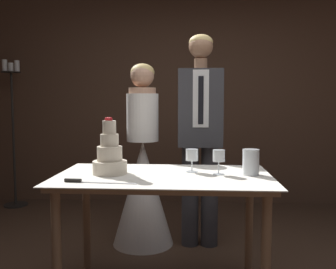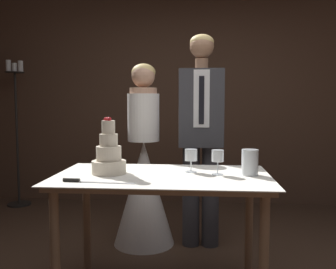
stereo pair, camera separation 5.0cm
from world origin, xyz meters
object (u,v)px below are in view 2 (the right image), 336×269
Objects in this scene: cake_knife at (85,181)px; hurricane_candle at (250,163)px; tiered_cake at (109,156)px; bride at (144,179)px; cake_table at (162,189)px; candle_stand at (17,132)px; wine_glass_middle at (218,157)px; wine_glass_near at (191,156)px; groom at (201,130)px.

hurricane_candle is (0.99, 0.30, 0.07)m from cake_knife.
bride reaches higher than tiered_cake.
candle_stand reaches higher than cake_table.
candle_stand is at bearing 147.01° from bride.
cake_table is 8.58× the size of wine_glass_middle.
cake_knife is 0.72m from wine_glass_near.
bride is at bearing 83.50° from tiered_cake.
wine_glass_near is 0.19m from wine_glass_middle.
hurricane_candle is at bearing 20.76° from cake_knife.
bride is 0.67m from groom.
wine_glass_middle is at bearing -23.48° from wine_glass_near.
tiered_cake reaches higher than wine_glass_near.
tiered_cake is at bearing -178.22° from wine_glass_middle.
wine_glass_near is at bearing -95.19° from groom.
cake_table is 0.41m from tiered_cake.
cake_table is at bearing -174.55° from wine_glass_middle.
hurricane_candle is at bearing 0.56° from wine_glass_middle.
wine_glass_near is (0.18, 0.11, 0.20)m from cake_table.
wine_glass_near is at bearing -60.74° from bride.
tiered_cake is 0.94m from bride.
candle_stand is at bearing 142.19° from hurricane_candle.
cake_table is 0.93m from bride.
wine_glass_near is 2.88m from candle_stand.
groom is (0.25, 0.89, 0.32)m from cake_table.
wine_glass_near is (0.61, 0.37, 0.10)m from cake_knife.
groom is at bearing 96.85° from wine_glass_middle.
bride is 2.09m from candle_stand.
cake_knife is (-0.08, -0.27, -0.11)m from tiered_cake.
groom is (0.07, 0.78, 0.11)m from wine_glass_near.
wine_glass_near is at bearing 35.22° from cake_knife.
cake_table is 0.75× the size of groom.
wine_glass_near is at bearing 10.28° from tiered_cake.
candle_stand is at bearing 134.63° from cake_table.
wine_glass_near is 0.10× the size of bride.
tiered_cake is at bearing -50.77° from candle_stand.
tiered_cake is (-0.35, 0.01, 0.21)m from cake_table.
cake_knife is at bearing -105.88° from tiered_cake.
cake_table is 0.97m from groom.
bride is at bearing 119.26° from wine_glass_near.
tiered_cake is 0.54m from wine_glass_near.
groom reaches higher than bride.
hurricane_candle is at bearing -10.95° from wine_glass_near.
bride reaches higher than wine_glass_near.
groom reaches higher than candle_stand.
hurricane_candle is at bearing 3.66° from cake_table.
groom is (-0.31, 0.85, 0.14)m from hurricane_candle.
bride reaches higher than hurricane_candle.
wine_glass_near is at bearing 156.52° from wine_glass_middle.
candle_stand is at bearing 139.81° from wine_glass_middle.
cake_knife is at bearing -148.65° from cake_table.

